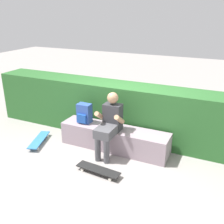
{
  "coord_description": "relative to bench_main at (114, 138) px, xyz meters",
  "views": [
    {
      "loc": [
        1.94,
        -3.96,
        2.63
      ],
      "look_at": [
        -0.14,
        0.5,
        0.7
      ],
      "focal_mm": 41.99,
      "sensor_mm": 36.0,
      "label": 1
    }
  ],
  "objects": [
    {
      "name": "person_skater",
      "position": [
        0.0,
        -0.22,
        0.43
      ],
      "size": [
        0.49,
        0.62,
        1.21
      ],
      "color": "#333338",
      "rests_on": "ground"
    },
    {
      "name": "backpack_on_bench",
      "position": [
        -0.67,
        -0.01,
        0.42
      ],
      "size": [
        0.28,
        0.23,
        0.4
      ],
      "color": "#2D4C99",
      "rests_on": "bench_main"
    },
    {
      "name": "skateboard_near_person",
      "position": [
        0.11,
        -0.91,
        -0.15
      ],
      "size": [
        0.81,
        0.26,
        0.09
      ],
      "color": "black",
      "rests_on": "ground"
    },
    {
      "name": "hedge_row",
      "position": [
        -0.11,
        0.66,
        0.35
      ],
      "size": [
        6.21,
        0.69,
        1.16
      ],
      "color": "#2A602A",
      "rests_on": "ground"
    },
    {
      "name": "bench_main",
      "position": [
        0.0,
        0.0,
        0.0
      ],
      "size": [
        2.2,
        0.5,
        0.46
      ],
      "color": "gray",
      "rests_on": "ground"
    },
    {
      "name": "skateboard_beside_bench",
      "position": [
        -1.53,
        -0.47,
        -0.15
      ],
      "size": [
        0.44,
        0.82,
        0.09
      ],
      "color": "teal",
      "rests_on": "ground"
    },
    {
      "name": "ground_plane",
      "position": [
        0.0,
        -0.3,
        -0.23
      ],
      "size": [
        24.0,
        24.0,
        0.0
      ],
      "primitive_type": "plane",
      "color": "gray"
    }
  ]
}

